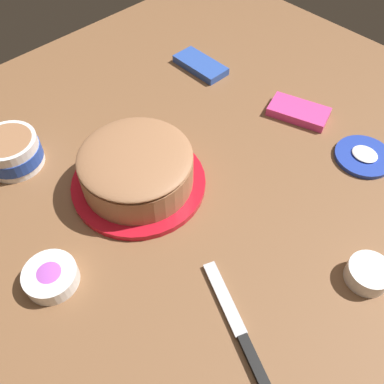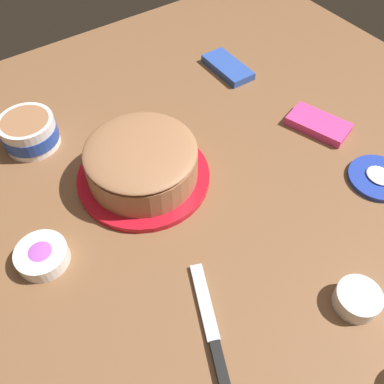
% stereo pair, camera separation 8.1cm
% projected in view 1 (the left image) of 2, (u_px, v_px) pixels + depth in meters
% --- Properties ---
extents(ground_plane, '(1.54, 1.54, 0.00)m').
position_uv_depth(ground_plane, '(222.00, 213.00, 0.82)').
color(ground_plane, brown).
extents(frosted_cake, '(0.28, 0.28, 0.10)m').
position_uv_depth(frosted_cake, '(137.00, 170.00, 0.83)').
color(frosted_cake, red).
rests_on(frosted_cake, ground_plane).
extents(frosting_tub, '(0.12, 0.12, 0.07)m').
position_uv_depth(frosting_tub, '(12.00, 151.00, 0.88)').
color(frosting_tub, white).
rests_on(frosting_tub, ground_plane).
extents(frosting_tub_lid, '(0.13, 0.13, 0.02)m').
position_uv_depth(frosting_tub_lid, '(364.00, 156.00, 0.91)').
color(frosting_tub_lid, '#233DAD').
rests_on(frosting_tub_lid, ground_plane).
extents(spreading_knife, '(0.23, 0.11, 0.01)m').
position_uv_depth(spreading_knife, '(242.00, 335.00, 0.67)').
color(spreading_knife, silver).
rests_on(spreading_knife, ground_plane).
extents(sprinkle_bowl_rainbow, '(0.10, 0.10, 0.03)m').
position_uv_depth(sprinkle_bowl_rainbow, '(51.00, 276.00, 0.72)').
color(sprinkle_bowl_rainbow, white).
rests_on(sprinkle_bowl_rainbow, ground_plane).
extents(sprinkle_bowl_yellow, '(0.08, 0.08, 0.03)m').
position_uv_depth(sprinkle_bowl_yellow, '(368.00, 273.00, 0.72)').
color(sprinkle_bowl_yellow, white).
rests_on(sprinkle_bowl_yellow, ground_plane).
extents(candy_box_lower, '(0.16, 0.12, 0.02)m').
position_uv_depth(candy_box_lower, '(299.00, 112.00, 1.00)').
color(candy_box_lower, '#E53D8E').
rests_on(candy_box_lower, ground_plane).
extents(candy_box_upper, '(0.15, 0.07, 0.02)m').
position_uv_depth(candy_box_upper, '(200.00, 65.00, 1.12)').
color(candy_box_upper, '#2D51B2').
rests_on(candy_box_upper, ground_plane).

